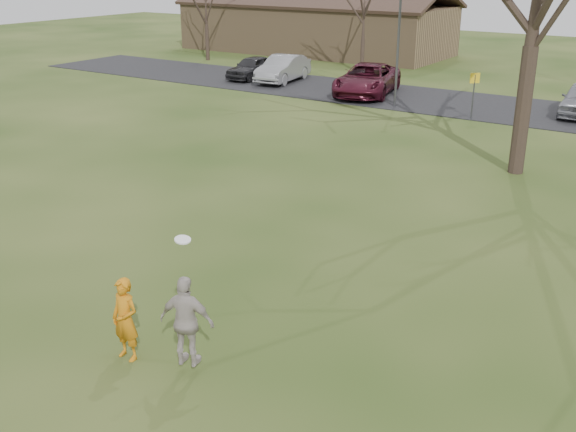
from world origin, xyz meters
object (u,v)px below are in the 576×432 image
Objects in this scene: car_2 at (367,79)px; lamp_post at (399,23)px; catching_play at (187,321)px; building at (315,26)px; player_defender at (125,319)px; car_0 at (252,67)px; car_1 at (283,69)px.

lamp_post is at bearing -50.86° from car_2.
building reaches higher than catching_play.
player_defender is 23.72m from lamp_post.
lamp_post is (2.56, -1.98, 3.14)m from car_2.
player_defender reaches higher than car_0.
building reaches higher than car_2.
player_defender is 30.17m from car_0.
car_0 is at bearing 124.22° from catching_play.
car_2 reaches higher than player_defender.
car_0 is 8.05m from car_2.
catching_play is at bearing -82.64° from car_2.
lamp_post reaches higher than car_2.
car_2 is at bearing 142.33° from lamp_post.
car_1 is at bearing 118.81° from player_defender.
building is at bearing 117.31° from player_defender.
player_defender is 0.08× the size of building.
catching_play is at bearing -67.00° from car_1.
car_1 is at bearing 2.48° from car_0.
car_0 is 30.65m from catching_play.
car_1 is 0.22× the size of building.
lamp_post is at bearing 103.77° from player_defender.
catching_play is (9.22, -24.61, 0.20)m from car_2.
building is at bearing 132.09° from lamp_post.
car_1 is at bearing -66.37° from building.
building is (-3.42, 12.79, 1.23)m from car_0.
car_1 is 9.49m from lamp_post.
lamp_post is at bearing -26.32° from car_1.
catching_play is at bearing -57.15° from car_0.
player_defender is 0.65× the size of catching_play.
car_0 is at bearing 161.58° from car_2.
catching_play reaches higher than player_defender.
player_defender is at bearing -76.72° from lamp_post.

